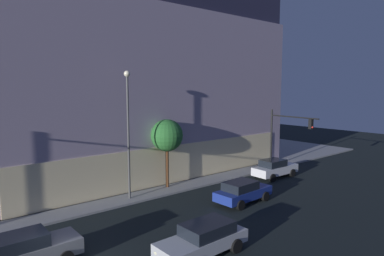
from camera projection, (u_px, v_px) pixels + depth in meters
The scene contains 8 objects.
modern_building at pixel (110, 81), 36.94m from camera, with size 29.69×24.14×17.91m.
traffic_light_far_corner at pixel (286, 130), 32.65m from camera, with size 0.70×5.52×5.86m.
street_lamp_sidewalk at pixel (128, 121), 24.00m from camera, with size 0.44×0.44×9.20m.
sidewalk_tree at pixel (167, 136), 27.04m from camera, with size 2.58×2.58×5.52m.
car_grey at pixel (26, 250), 15.23m from camera, with size 4.55×2.02×1.65m.
car_silver at pixel (203, 238), 16.51m from camera, with size 4.75×2.13×1.57m.
car_blue at pixel (242, 191), 24.09m from camera, with size 4.53×2.18×1.57m.
car_white at pixel (275, 168), 30.92m from camera, with size 4.70×2.05×1.68m.
Camera 1 is at (-4.54, -13.88, 8.12)m, focal length 31.65 mm.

